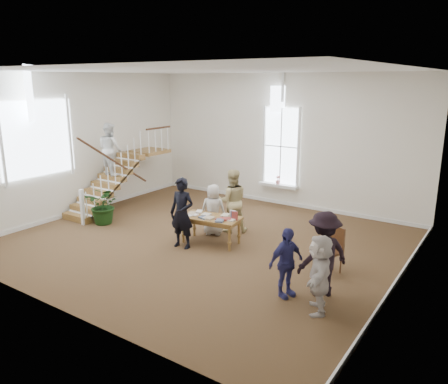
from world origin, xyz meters
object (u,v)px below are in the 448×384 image
Objects in this scene: police_officer at (182,213)px; side_chair at (333,247)px; person_yellow at (232,201)px; floor_plant at (104,205)px; woman_cluster_c at (319,274)px; library_table at (211,220)px; woman_cluster_b at (324,254)px; elderly_woman at (213,210)px; woman_cluster_a at (286,263)px.

police_officer is 3.87m from side_chair.
person_yellow is at bearing -173.52° from side_chair.
floor_plant is at bearing -152.22° from side_chair.
woman_cluster_c is at bearing -9.82° from floor_plant.
police_officer reaches higher than floor_plant.
woman_cluster_c is (3.76, -1.76, 0.11)m from library_table.
elderly_woman is at bearing -82.29° from woman_cluster_b.
police_officer is 1.80m from person_yellow.
police_officer reaches higher than elderly_woman.
elderly_woman is 0.95× the size of woman_cluster_c.
library_table is 4.15m from woman_cluster_c.
elderly_woman is 3.46m from floor_plant.
police_officer reaches higher than library_table.
library_table is at bearing 7.45° from floor_plant.
side_chair is at bearing 4.72° from floor_plant.
elderly_woman is 3.72m from side_chair.
side_chair is at bearing 151.42° from elderly_woman.
elderly_woman is at bearing 18.23° from floor_plant.
elderly_woman is 0.82× the size of woman_cluster_b.
woman_cluster_a is 0.77m from woman_cluster_b.
library_table is at bearing 99.92° from elderly_woman.
person_yellow reaches higher than woman_cluster_c.
side_chair is at bearing -6.23° from library_table.
library_table is 1.15× the size of elderly_woman.
elderly_woman is 0.61m from person_yellow.
floor_plant is at bearing 170.36° from police_officer.
woman_cluster_b reaches higher than woman_cluster_c.
floor_plant is at bearing -15.59° from person_yellow.
person_yellow reaches higher than woman_cluster_b.
elderly_woman is 1.24× the size of floor_plant.
floor_plant is at bearing 103.08° from woman_cluster_a.
library_table is 3.36m from woman_cluster_a.
woman_cluster_a is (2.97, -1.56, 0.07)m from library_table.
woman_cluster_c is at bearing -81.95° from woman_cluster_a.
woman_cluster_c is at bearing -53.84° from side_chair.
library_table is 3.68m from floor_plant.
police_officer is at bearing -65.29° from woman_cluster_b.
elderly_woman is (-0.36, 0.61, 0.07)m from library_table.
person_yellow reaches higher than side_chair.
person_yellow is 1.72× the size of side_chair.
floor_plant is (-3.29, -1.08, -0.14)m from elderly_woman.
police_officer is at bearing -3.02° from floor_plant.
police_officer reaches higher than woman_cluster_a.
police_officer reaches higher than woman_cluster_c.
police_officer reaches higher than person_yellow.
woman_cluster_b reaches higher than floor_plant.
woman_cluster_b is at bearing 173.54° from woman_cluster_c.
woman_cluster_a is at bearing -21.88° from woman_cluster_b.
person_yellow is at bearing 85.12° from library_table.
person_yellow reaches higher than elderly_woman.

